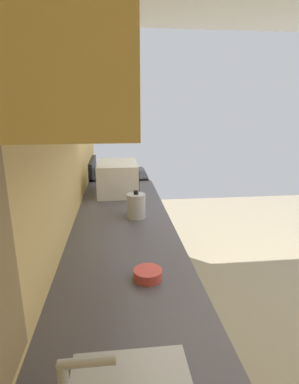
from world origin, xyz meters
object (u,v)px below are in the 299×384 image
object	(u,v)px
kettle	(136,206)
oven_range	(120,210)
bowl	(148,274)
microwave	(118,178)

from	to	relation	value
kettle	oven_range	bearing A→B (deg)	4.26
oven_range	bowl	world-z (taller)	oven_range
microwave	kettle	size ratio (longest dim) A/B	2.57
kettle	bowl	bearing A→B (deg)	180.00
microwave	kettle	world-z (taller)	microwave
oven_range	kettle	distance (m)	1.51
oven_range	microwave	world-z (taller)	microwave
microwave	kettle	xyz separation A→B (m)	(-0.65, -0.12, -0.05)
microwave	bowl	distance (m)	1.44
bowl	microwave	bearing A→B (deg)	4.81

